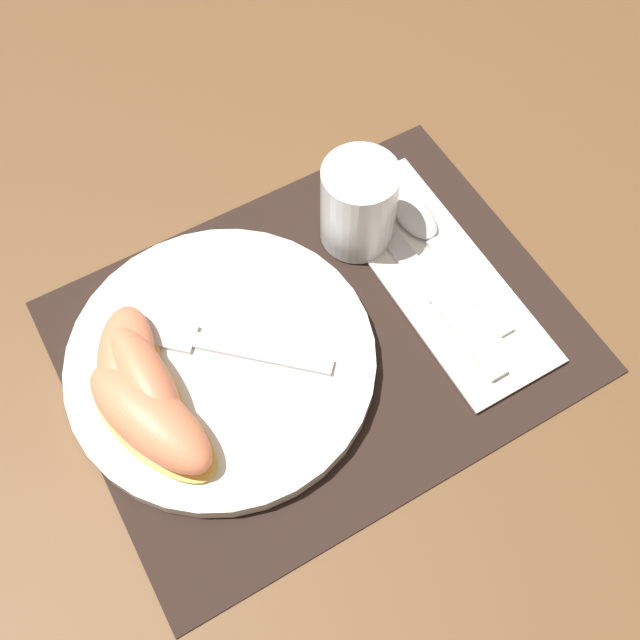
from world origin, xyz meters
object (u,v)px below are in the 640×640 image
at_px(juice_glass, 358,209).
at_px(citrus_wedge_0, 127,361).
at_px(knife, 428,285).
at_px(spoon, 428,234).
at_px(fork, 204,342).
at_px(plate, 221,361).
at_px(citrus_wedge_2, 151,419).
at_px(citrus_wedge_1, 145,380).

distance_m(juice_glass, citrus_wedge_0, 0.24).
height_order(knife, citrus_wedge_0, citrus_wedge_0).
height_order(spoon, fork, fork).
relative_size(plate, spoon, 1.51).
relative_size(plate, fork, 1.69).
height_order(juice_glass, citrus_wedge_0, juice_glass).
bearing_deg(spoon, citrus_wedge_2, -170.34).
distance_m(plate, citrus_wedge_2, 0.08).
xyz_separation_m(citrus_wedge_1, citrus_wedge_2, (-0.01, -0.03, -0.00)).
relative_size(juice_glass, citrus_wedge_2, 0.62).
bearing_deg(plate, spoon, 5.43).
distance_m(citrus_wedge_0, citrus_wedge_2, 0.06).
xyz_separation_m(spoon, citrus_wedge_0, (-0.30, 0.01, 0.02)).
bearing_deg(knife, citrus_wedge_1, 174.01).
height_order(juice_glass, knife, juice_glass).
bearing_deg(juice_glass, citrus_wedge_0, -172.36).
xyz_separation_m(juice_glass, citrus_wedge_2, (-0.25, -0.09, -0.01)).
height_order(fork, citrus_wedge_2, citrus_wedge_2).
xyz_separation_m(citrus_wedge_0, citrus_wedge_2, (-0.00, -0.06, 0.00)).
distance_m(fork, citrus_wedge_0, 0.07).
bearing_deg(juice_glass, spoon, -34.84).
xyz_separation_m(knife, spoon, (0.03, 0.05, 0.00)).
bearing_deg(citrus_wedge_0, citrus_wedge_2, -93.63).
relative_size(fork, citrus_wedge_2, 1.09).
height_order(plate, fork, fork).
relative_size(knife, fork, 1.44).
bearing_deg(knife, citrus_wedge_0, 169.05).
xyz_separation_m(juice_glass, fork, (-0.18, -0.04, -0.02)).
bearing_deg(citrus_wedge_1, spoon, 3.59).
height_order(juice_glass, spoon, juice_glass).
bearing_deg(plate, knife, -6.93).
xyz_separation_m(fork, citrus_wedge_2, (-0.07, -0.05, 0.01)).
xyz_separation_m(juice_glass, spoon, (0.06, -0.04, -0.03)).
xyz_separation_m(juice_glass, citrus_wedge_0, (-0.24, -0.03, -0.01)).
height_order(juice_glass, citrus_wedge_1, juice_glass).
height_order(knife, spoon, spoon).
relative_size(plate, knife, 1.17).
bearing_deg(spoon, citrus_wedge_1, -176.41).
relative_size(plate, juice_glass, 2.96).
bearing_deg(citrus_wedge_1, citrus_wedge_0, 104.51).
xyz_separation_m(knife, citrus_wedge_2, (-0.27, -0.01, 0.03)).
bearing_deg(citrus_wedge_2, fork, 35.62).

